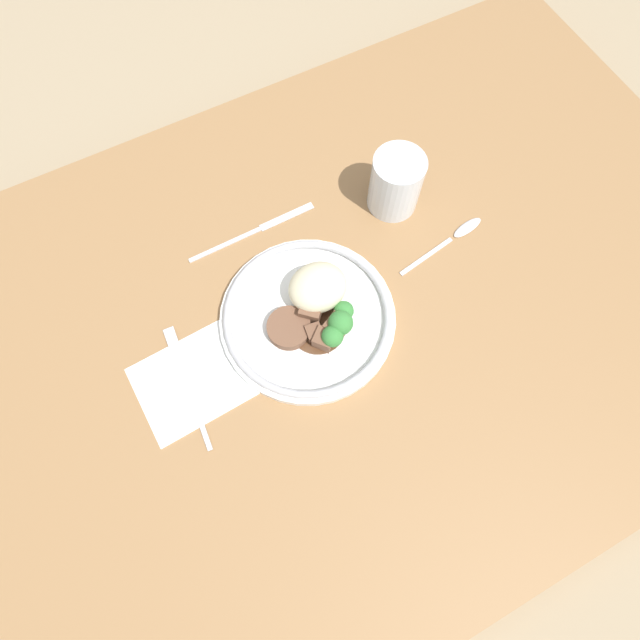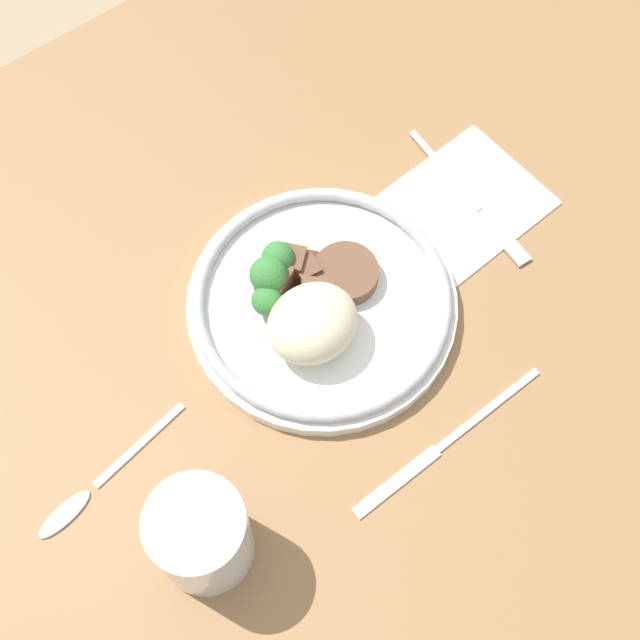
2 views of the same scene
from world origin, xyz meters
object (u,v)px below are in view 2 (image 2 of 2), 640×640
juice_glass (202,537)px  spoon (84,497)px  knife (442,446)px  plate (318,303)px  fork (478,208)px

juice_glass → spoon: juice_glass is taller
knife → spoon: bearing=-29.8°
plate → knife: plate is taller
plate → spoon: 0.28m
plate → knife: size_ratio=1.18×
fork → knife: bearing=-44.9°
plate → juice_glass: (0.21, 0.12, 0.03)m
knife → spoon: size_ratio=1.31×
plate → spoon: (0.28, 0.02, -0.02)m
knife → spoon: spoon is taller
fork → knife: 0.26m
juice_glass → plate: bearing=-150.2°
plate → fork: (-0.20, 0.01, -0.02)m
juice_glass → knife: bearing=166.3°
fork → plate: bearing=-87.8°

